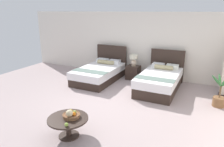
{
  "coord_description": "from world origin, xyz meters",
  "views": [
    {
      "loc": [
        2.6,
        -4.74,
        2.55
      ],
      "look_at": [
        0.03,
        0.54,
        0.78
      ],
      "focal_mm": 33.62,
      "sensor_mm": 36.0,
      "label": 1
    }
  ],
  "objects": [
    {
      "name": "ground_plane",
      "position": [
        0.0,
        0.0,
        -0.01
      ],
      "size": [
        10.39,
        9.87,
        0.02
      ],
      "primitive_type": "cube",
      "color": "#AA9695"
    },
    {
      "name": "table_lamp",
      "position": [
        -0.06,
        2.59,
        0.77
      ],
      "size": [
        0.31,
        0.31,
        0.43
      ],
      "color": "beige",
      "rests_on": "nightstand"
    },
    {
      "name": "nightstand",
      "position": [
        -0.06,
        2.57,
        0.26
      ],
      "size": [
        0.48,
        0.48,
        0.52
      ],
      "color": "#31241D",
      "rests_on": "ground"
    },
    {
      "name": "wall_back",
      "position": [
        0.0,
        3.14,
        1.25
      ],
      "size": [
        10.39,
        0.12,
        2.51
      ],
      "primitive_type": "cube",
      "color": "silver",
      "rests_on": "ground"
    },
    {
      "name": "coffee_table",
      "position": [
        0.09,
        -1.66,
        0.33
      ],
      "size": [
        0.84,
        0.84,
        0.43
      ],
      "color": "#31241D",
      "rests_on": "ground"
    },
    {
      "name": "bed_near_window",
      "position": [
        -1.14,
        1.88,
        0.3
      ],
      "size": [
        1.31,
        2.22,
        1.19
      ],
      "color": "#31241D",
      "rests_on": "ground"
    },
    {
      "name": "potted_palm",
      "position": [
        2.92,
        1.32,
        0.27
      ],
      "size": [
        0.59,
        0.56,
        0.94
      ],
      "color": "brown",
      "rests_on": "ground"
    },
    {
      "name": "loose_apple",
      "position": [
        0.27,
        -1.94,
        0.47
      ],
      "size": [
        0.08,
        0.08,
        0.08
      ],
      "color": "#8CB140",
      "rests_on": "coffee_table"
    },
    {
      "name": "fruit_bowl",
      "position": [
        0.14,
        -1.62,
        0.49
      ],
      "size": [
        0.36,
        0.36,
        0.2
      ],
      "color": "brown",
      "rests_on": "coffee_table"
    },
    {
      "name": "bed_near_corner",
      "position": [
        1.14,
        1.87,
        0.33
      ],
      "size": [
        1.21,
        2.2,
        1.19
      ],
      "color": "#31241D",
      "rests_on": "ground"
    }
  ]
}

